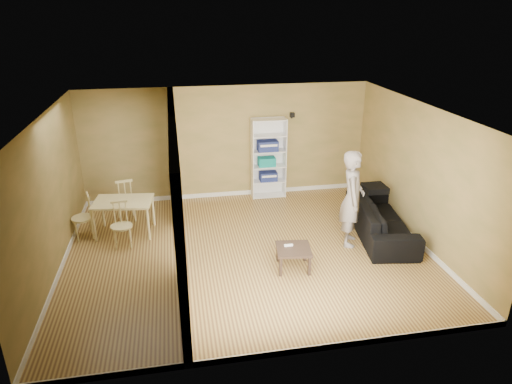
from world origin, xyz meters
TOP-DOWN VIEW (x-y plane):
  - room_shell at (0.00, 0.00)m, footprint 6.50×6.50m
  - partition at (-1.20, 0.00)m, footprint 0.22×5.50m
  - wall_speaker at (1.50, 2.69)m, footprint 0.10×0.10m
  - sofa at (2.70, 0.23)m, footprint 2.46×1.35m
  - person at (1.97, 0.01)m, footprint 0.94×0.84m
  - bookshelf at (0.93, 2.60)m, footprint 0.79×0.34m
  - paper_box_navy_a at (0.93, 2.56)m, footprint 0.41×0.26m
  - paper_box_teal at (0.89, 2.56)m, footprint 0.39×0.26m
  - paper_box_navy_b at (0.90, 2.56)m, footprint 0.46×0.30m
  - coffee_table at (0.69, -0.68)m, footprint 0.58×0.58m
  - game_controller at (0.62, -0.59)m, footprint 0.15×0.04m
  - dining_table at (-2.25, 1.20)m, footprint 1.11×0.74m
  - chair_left at (-3.03, 1.14)m, footprint 0.50×0.50m
  - chair_near at (-2.26, 0.66)m, footprint 0.43×0.43m
  - chair_far at (-2.28, 1.83)m, footprint 0.52×0.52m

SIDE VIEW (x-z plane):
  - coffee_table at x=0.69m, z-range 0.14..0.52m
  - game_controller at x=0.62m, z-range 0.39..0.42m
  - chair_near at x=-2.26m, z-range 0.00..0.87m
  - sofa at x=2.70m, z-range 0.00..0.89m
  - chair_left at x=-3.03m, z-range 0.00..0.89m
  - chair_far at x=-2.28m, z-range 0.00..0.96m
  - paper_box_navy_a at x=0.93m, z-range 0.40..0.60m
  - dining_table at x=-2.25m, z-range 0.27..0.96m
  - paper_box_teal at x=0.89m, z-range 0.76..0.96m
  - bookshelf at x=0.93m, z-range 0.00..1.87m
  - person at x=1.97m, z-range 0.00..2.15m
  - paper_box_navy_b at x=0.90m, z-range 1.13..1.36m
  - room_shell at x=0.00m, z-range -1.95..4.55m
  - partition at x=-1.20m, z-range 0.00..2.60m
  - wall_speaker at x=1.50m, z-range 1.85..1.95m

